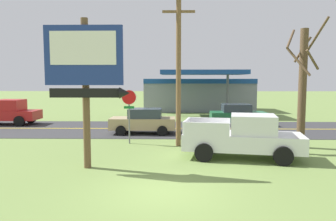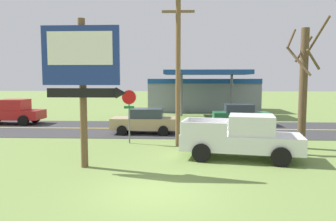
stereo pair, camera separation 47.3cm
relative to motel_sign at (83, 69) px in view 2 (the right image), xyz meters
The scene contains 12 objects.
ground_plane 5.60m from the motel_sign, 40.67° to the right, with size 180.00×180.00×0.00m, color olive.
road_asphalt 11.51m from the motel_sign, 73.70° to the left, with size 140.00×8.00×0.02m, color #333335.
road_centre_line 11.50m from the motel_sign, 73.70° to the left, with size 126.00×0.20×0.01m, color gold.
motel_sign is the anchor object (origin of this frame).
stop_sign 5.48m from the motel_sign, 79.70° to the left, with size 0.80×0.08×2.95m.
utility_pole 5.81m from the motel_sign, 51.46° to the left, with size 1.87×0.26×8.28m.
bare_tree 10.80m from the motel_sign, 22.96° to the left, with size 1.96×1.90×6.56m.
gas_station 25.30m from the motel_sign, 76.02° to the left, with size 12.00×11.50×4.40m.
pickup_white_parked_on_lawn 7.37m from the motel_sign, 15.80° to the left, with size 5.47×2.93×1.96m.
pickup_red_on_road 16.08m from the motel_sign, 128.38° to the left, with size 5.20×2.24×1.96m.
car_tan_near_lane 9.04m from the motel_sign, 80.68° to the left, with size 4.20×2.00×1.64m.
car_green_mid_lane 15.20m from the motel_sign, 56.35° to the left, with size 4.20×2.00×1.64m.
Camera 2 is at (0.85, -9.82, 3.50)m, focal length 34.61 mm.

